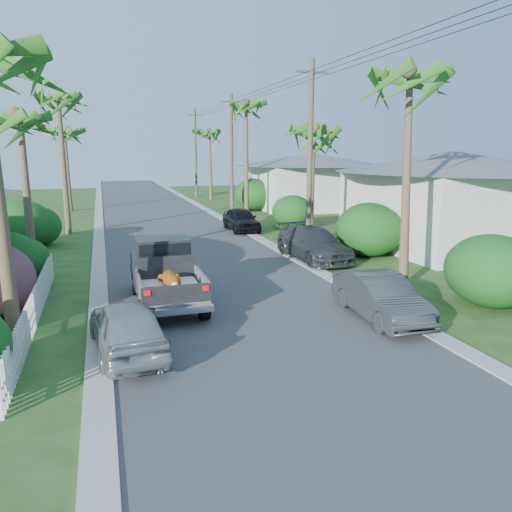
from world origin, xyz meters
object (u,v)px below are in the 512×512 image
object	(u,v)px
parked_car_rn	(380,297)
house_right_near	(451,203)
palm_l_d	(64,130)
pickup_truck	(164,271)
parked_car_rf	(241,220)
palm_r_c	(246,104)
palm_l_b	(19,116)
palm_l_c	(58,95)
parked_car_ln	(127,327)
house_right_far	(310,183)
palm_r_a	(413,73)
utility_pole_c	(232,154)
palm_r_b	(313,129)
parked_car_rm	(313,244)
utility_pole_b	(310,156)
palm_r_d	(210,131)
utility_pole_d	(196,153)

from	to	relation	value
parked_car_rn	house_right_near	distance (m)	13.15
palm_l_d	pickup_truck	bearing A→B (deg)	-81.05
parked_car_rf	palm_r_c	distance (m)	9.81
parked_car_rn	palm_l_b	distance (m)	14.86
palm_l_c	palm_r_c	world-z (taller)	palm_r_c
parked_car_ln	house_right_far	bearing A→B (deg)	-126.78
pickup_truck	palm_r_a	distance (m)	10.66
parked_car_ln	palm_r_a	size ratio (longest dim) A/B	0.45
parked_car_rn	utility_pole_c	size ratio (longest dim) A/B	0.44
palm_l_d	palm_r_b	bearing A→B (deg)	-55.41
parked_car_rm	palm_l_b	distance (m)	13.03
parked_car_rf	palm_r_c	world-z (taller)	palm_r_c
palm_r_b	utility_pole_b	xyz separation A→B (m)	(-1.00, -2.00, -1.35)
utility_pole_b	palm_l_d	bearing A→B (deg)	119.95
palm_l_d	palm_r_d	bearing A→B (deg)	24.78
parked_car_rm	palm_r_d	world-z (taller)	palm_r_d
parked_car_rm	utility_pole_d	bearing A→B (deg)	85.75
house_right_near	utility_pole_d	world-z (taller)	utility_pole_d
house_right_near	house_right_far	world-z (taller)	house_right_near
house_right_far	utility_pole_d	world-z (taller)	utility_pole_d
parked_car_rm	utility_pole_c	distance (m)	17.44
house_right_near	utility_pole_b	size ratio (longest dim) A/B	1.00
palm_r_d	house_right_far	bearing A→B (deg)	-56.98
palm_l_c	palm_r_a	bearing A→B (deg)	-52.45
parked_car_rf	parked_car_ln	distance (m)	19.04
palm_r_b	house_right_far	world-z (taller)	palm_r_b
parked_car_rm	palm_l_b	size ratio (longest dim) A/B	0.67
palm_l_c	palm_l_d	world-z (taller)	palm_l_c
house_right_far	parked_car_rn	bearing A→B (deg)	-109.13
palm_l_b	palm_r_b	xyz separation A→B (m)	(13.40, 3.00, -0.20)
palm_r_c	house_right_far	size ratio (longest dim) A/B	1.04
palm_l_b	palm_l_d	size ratio (longest dim) A/B	0.96
palm_l_b	palm_r_a	size ratio (longest dim) A/B	0.85
parked_car_rf	palm_r_a	xyz separation A→B (m)	(2.21, -13.93, 6.73)
palm_l_b	utility_pole_d	xyz separation A→B (m)	(12.40, 31.00, -1.55)
palm_r_d	parked_car_rm	bearing A→B (deg)	-92.96
parked_car_rm	palm_l_c	world-z (taller)	palm_l_c
palm_l_c	palm_l_b	bearing A→B (deg)	-94.57
parked_car_rn	utility_pole_c	bearing A→B (deg)	87.77
palm_l_b	utility_pole_b	distance (m)	12.54
parked_car_rf	palm_r_b	xyz separation A→B (m)	(2.51, -4.93, 5.25)
palm_l_c	house_right_near	world-z (taller)	palm_l_c
palm_r_c	utility_pole_d	distance (m)	17.37
parked_car_rf	house_right_far	xyz separation A→B (m)	(8.91, 10.07, 1.42)
palm_l_d	palm_r_a	distance (m)	30.80
pickup_truck	house_right_far	xyz separation A→B (m)	(15.19, 23.38, 1.11)
utility_pole_c	utility_pole_b	bearing A→B (deg)	-90.00
parked_car_rf	palm_l_d	bearing A→B (deg)	127.04
parked_car_ln	utility_pole_c	size ratio (longest dim) A/B	0.43
palm_r_c	palm_l_b	bearing A→B (deg)	-132.88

